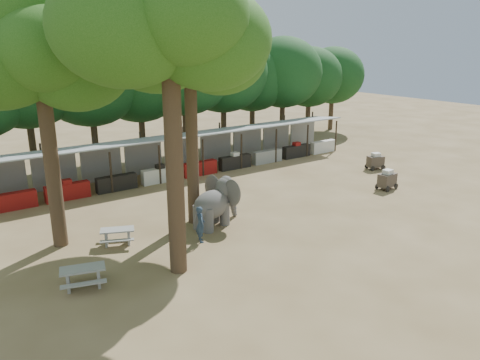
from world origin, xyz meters
TOP-DOWN VIEW (x-y plane):
  - ground at (0.00, 0.00)m, footprint 100.00×100.00m
  - vendor_stalls at (-0.00, 13.84)m, footprint 28.00×2.99m
  - yard_tree_left at (-9.13, 7.19)m, footprint 7.10×6.90m
  - yard_tree_center at (-6.13, 2.19)m, footprint 7.10×6.90m
  - yard_tree_back at (-3.13, 6.19)m, footprint 7.10×6.90m
  - backdrop_trees at (0.00, 19.00)m, footprint 46.46×5.95m
  - elephant at (-2.31, 5.09)m, footprint 3.01×2.20m
  - handler at (-3.93, 3.83)m, footprint 0.53×0.66m
  - picnic_table_near at (-9.35, 2.80)m, footprint 1.85×1.74m
  - picnic_table_far at (-6.99, 5.63)m, footprint 1.78×1.71m
  - cart_front at (8.87, 3.95)m, footprint 1.27×0.89m
  - cart_back at (11.90, 7.26)m, footprint 1.32×1.05m

SIDE VIEW (x-z plane):
  - ground at x=0.00m, z-range 0.00..0.00m
  - picnic_table_far at x=-6.99m, z-range 0.11..0.80m
  - picnic_table_near at x=-9.35m, z-range 0.12..0.88m
  - cart_back at x=11.90m, z-range -0.01..1.12m
  - cart_front at x=8.87m, z-range -0.01..1.17m
  - handler at x=-3.93m, z-range 0.00..1.61m
  - elephant at x=-2.31m, z-range 0.00..2.24m
  - vendor_stalls at x=0.00m, z-range -0.22..2.58m
  - backdrop_trees at x=0.00m, z-range 1.35..9.68m
  - yard_tree_left at x=-9.13m, z-range 2.69..13.71m
  - yard_tree_back at x=-3.13m, z-range 2.86..14.22m
  - yard_tree_center at x=-6.13m, z-range 3.19..15.23m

